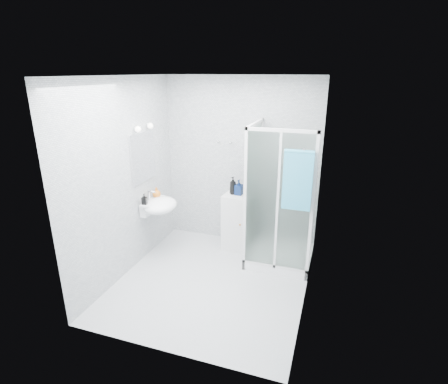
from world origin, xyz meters
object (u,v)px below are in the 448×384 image
(shampoo_bottle_a, at_px, (233,186))
(shampoo_bottle_b, at_px, (239,187))
(soap_dispenser_orange, at_px, (157,192))
(storage_cabinet, at_px, (236,222))
(hand_towel, at_px, (298,179))
(wall_basin, at_px, (159,205))
(soap_dispenser_black, at_px, (144,199))
(shower_enclosure, at_px, (274,234))

(shampoo_bottle_a, bearing_deg, shampoo_bottle_b, -1.57)
(shampoo_bottle_a, relative_size, soap_dispenser_orange, 1.72)
(shampoo_bottle_a, height_order, soap_dispenser_orange, shampoo_bottle_a)
(storage_cabinet, relative_size, hand_towel, 1.17)
(shampoo_bottle_b, bearing_deg, wall_basin, -150.67)
(storage_cabinet, xyz_separation_m, soap_dispenser_black, (-1.13, -0.74, 0.50))
(soap_dispenser_orange, bearing_deg, hand_towel, -6.00)
(wall_basin, relative_size, shampoo_bottle_b, 2.39)
(wall_basin, bearing_deg, shower_enclosure, 10.81)
(shower_enclosure, xyz_separation_m, wall_basin, (-1.66, -0.32, 0.35))
(hand_towel, bearing_deg, shampoo_bottle_b, 144.18)
(wall_basin, height_order, hand_towel, hand_towel)
(shampoo_bottle_a, xyz_separation_m, soap_dispenser_black, (-1.07, -0.76, -0.08))
(shower_enclosure, distance_m, wall_basin, 1.72)
(shower_enclosure, height_order, storage_cabinet, shower_enclosure)
(shower_enclosure, height_order, shampoo_bottle_a, shower_enclosure)
(storage_cabinet, bearing_deg, soap_dispenser_orange, -153.60)
(shampoo_bottle_b, relative_size, soap_dispenser_orange, 1.50)
(shower_enclosure, distance_m, shampoo_bottle_b, 0.87)
(soap_dispenser_orange, bearing_deg, soap_dispenser_black, -94.77)
(wall_basin, bearing_deg, hand_towel, -2.47)
(wall_basin, height_order, storage_cabinet, wall_basin)
(soap_dispenser_black, bearing_deg, shower_enclosure, 15.38)
(wall_basin, xyz_separation_m, soap_dispenser_orange, (-0.10, 0.13, 0.14))
(storage_cabinet, xyz_separation_m, shampoo_bottle_b, (0.03, 0.01, 0.56))
(hand_towel, bearing_deg, soap_dispenser_black, -177.59)
(wall_basin, xyz_separation_m, shampoo_bottle_b, (1.04, 0.58, 0.20))
(storage_cabinet, bearing_deg, shampoo_bottle_b, 29.44)
(wall_basin, relative_size, storage_cabinet, 0.63)
(wall_basin, relative_size, soap_dispenser_orange, 3.59)
(shower_enclosure, relative_size, shampoo_bottle_a, 7.45)
(hand_towel, bearing_deg, shampoo_bottle_a, 146.64)
(wall_basin, xyz_separation_m, soap_dispenser_black, (-0.12, -0.17, 0.14))
(hand_towel, bearing_deg, soap_dispenser_orange, 174.00)
(wall_basin, height_order, soap_dispenser_orange, soap_dispenser_orange)
(soap_dispenser_orange, relative_size, soap_dispenser_black, 1.02)
(soap_dispenser_orange, distance_m, soap_dispenser_black, 0.31)
(soap_dispenser_orange, bearing_deg, shampoo_bottle_b, 21.65)
(wall_basin, height_order, shampoo_bottle_b, shampoo_bottle_b)
(shower_enclosure, xyz_separation_m, soap_dispenser_black, (-1.78, -0.49, 0.49))
(shampoo_bottle_b, xyz_separation_m, soap_dispenser_black, (-1.16, -0.76, -0.06))
(hand_towel, relative_size, soap_dispenser_orange, 4.84)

